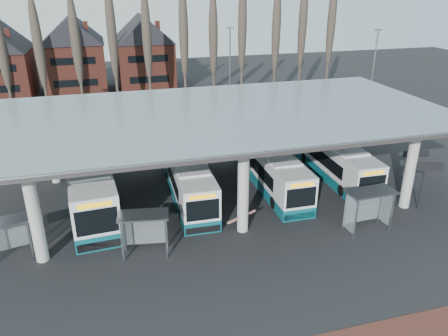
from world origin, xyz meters
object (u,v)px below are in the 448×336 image
object	(u,v)px
bus_2	(271,168)
shelter_1	(144,224)
bus_0	(90,181)
bus_3	(334,159)
bus_1	(187,177)
shelter_2	(368,201)
shelter_0	(6,230)

from	to	relation	value
bus_2	shelter_1	xyz separation A→B (m)	(-10.33, -6.57, 0.47)
bus_0	bus_3	distance (m)	18.97
bus_1	shelter_2	distance (m)	12.69
bus_0	shelter_1	size ratio (longest dim) A/B	4.32
bus_0	bus_3	bearing A→B (deg)	-4.97
bus_1	shelter_0	bearing A→B (deg)	-154.97
bus_2	shelter_2	xyz separation A→B (m)	(3.47, -7.73, 0.59)
bus_1	bus_3	xyz separation A→B (m)	(12.10, 0.34, -0.02)
bus_1	bus_2	world-z (taller)	bus_1
bus_1	bus_3	world-z (taller)	bus_1
bus_1	bus_2	size ratio (longest dim) A/B	1.01
shelter_0	shelter_2	world-z (taller)	shelter_2
bus_3	shelter_1	world-z (taller)	bus_3
bus_0	shelter_0	size ratio (longest dim) A/B	4.60
bus_2	bus_3	bearing A→B (deg)	5.21
bus_2	shelter_0	distance (m)	18.59
bus_3	shelter_1	bearing A→B (deg)	-154.99
shelter_0	shelter_2	bearing A→B (deg)	-22.16
bus_1	shelter_0	world-z (taller)	bus_1
bus_1	shelter_2	xyz separation A→B (m)	(9.98, -7.82, 0.58)
shelter_0	bus_1	bearing A→B (deg)	8.95
bus_3	shelter_0	world-z (taller)	bus_3
bus_0	shelter_1	distance (m)	7.97
bus_0	shelter_0	bearing A→B (deg)	-132.66
bus_2	shelter_1	distance (m)	12.25
bus_1	shelter_2	world-z (taller)	bus_1
bus_0	bus_3	xyz separation A→B (m)	(18.96, -0.36, -0.24)
shelter_0	bus_2	bearing A→B (deg)	0.65
bus_1	bus_2	xyz separation A→B (m)	(6.50, -0.09, -0.01)
shelter_0	shelter_1	xyz separation A→B (m)	(7.60, -1.69, 0.16)
bus_3	bus_1	bearing A→B (deg)	-177.13
bus_0	bus_1	bearing A→B (deg)	-9.69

